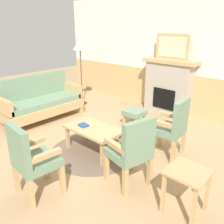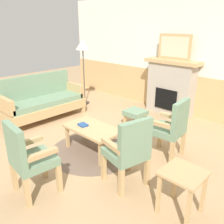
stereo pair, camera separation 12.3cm
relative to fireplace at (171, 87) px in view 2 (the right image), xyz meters
name	(u,v)px [view 2 (the right image)]	position (x,y,z in m)	size (l,w,h in m)	color
ground_plane	(98,146)	(0.00, -2.35, -0.65)	(14.00, 14.00, 0.00)	tan
wall_back	(179,57)	(0.00, 0.25, 0.66)	(7.20, 0.14, 2.70)	silver
fireplace	(171,87)	(0.00, 0.00, 0.00)	(1.30, 0.44, 1.28)	#A39989
framed_picture	(174,47)	(0.00, 0.00, 0.91)	(0.80, 0.04, 0.56)	tan
couch	(43,102)	(-1.85, -2.31, -0.26)	(0.70, 1.80, 0.98)	tan
coffee_table	(93,130)	(0.07, -2.53, -0.27)	(0.96, 0.56, 0.44)	tan
round_rug	(93,151)	(0.07, -2.53, -0.65)	(1.48, 1.48, 0.01)	brown
book_on_table	(83,125)	(-0.10, -2.60, -0.20)	(0.16, 0.13, 0.03)	navy
footstool	(135,114)	(-0.07, -1.23, -0.37)	(0.40, 0.40, 0.36)	tan
armchair_near_fireplace	(171,126)	(1.10, -1.79, -0.11)	(0.53, 0.53, 0.98)	tan
armchair_by_window_left	(129,149)	(1.09, -2.81, -0.11)	(0.57, 0.57, 0.98)	tan
armchair_front_left	(28,156)	(0.31, -3.80, -0.11)	(0.52, 0.52, 0.98)	tan
side_table	(183,181)	(1.85, -2.78, -0.22)	(0.44, 0.44, 0.55)	tan
floor_lamp_by_couch	(83,49)	(-2.03, -0.96, 0.80)	(0.36, 0.36, 1.68)	#332D28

